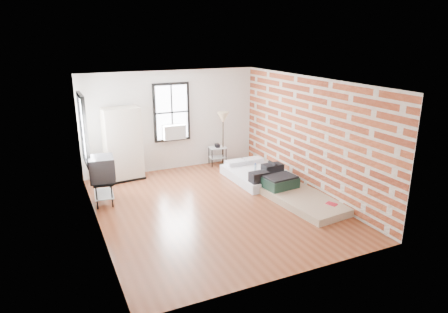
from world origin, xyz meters
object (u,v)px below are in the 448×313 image
mattress_bare (299,196)px  side_table (217,151)px  floor_lamp (223,120)px  mattress_main (257,174)px  wardrobe (123,144)px  tv_stand (102,170)px

mattress_bare → side_table: bearing=95.2°
mattress_bare → floor_lamp: size_ratio=1.39×
mattress_main → floor_lamp: bearing=99.9°
mattress_main → wardrobe: size_ratio=0.96×
mattress_main → floor_lamp: (-0.31, 1.53, 1.20)m
wardrobe → mattress_main: bearing=-30.0°
wardrobe → tv_stand: bearing=-123.1°
wardrobe → floor_lamp: (2.90, -0.00, 0.39)m
mattress_bare → side_table: (-0.62, 3.27, 0.30)m
floor_lamp → tv_stand: bearing=-159.3°
side_table → mattress_bare: bearing=-79.2°
mattress_bare → wardrobe: wardrobe is taller
wardrobe → tv_stand: 1.58m
floor_lamp → side_table: bearing=155.3°
mattress_main → tv_stand: 4.01m
wardrobe → floor_lamp: size_ratio=1.22×
side_table → tv_stand: tv_stand is taller
mattress_bare → side_table: side_table is taller
mattress_main → wardrobe: 3.64m
mattress_bare → tv_stand: tv_stand is taller
tv_stand → side_table: bearing=28.1°
wardrobe → side_table: wardrobe is taller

